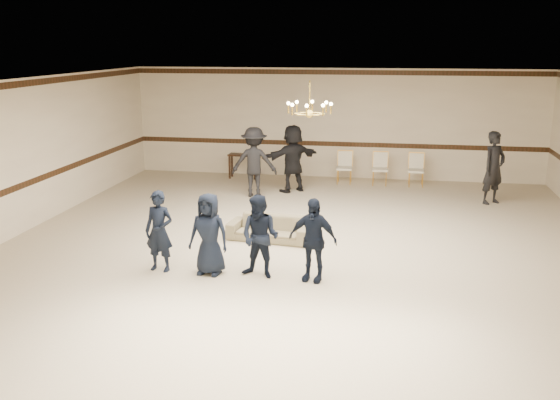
{
  "coord_description": "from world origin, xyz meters",
  "views": [
    {
      "loc": [
        1.55,
        -11.1,
        3.92
      ],
      "look_at": [
        -0.32,
        -0.5,
        1.16
      ],
      "focal_mm": 39.63,
      "sensor_mm": 36.0,
      "label": 1
    }
  ],
  "objects_px": {
    "banquet_chair_left": "(344,168)",
    "chandelier": "(310,97)",
    "boy_c": "(260,237)",
    "boy_b": "(209,234)",
    "banquet_chair_mid": "(380,169)",
    "settee": "(270,228)",
    "console_table": "(243,166)",
    "boy_d": "(313,240)",
    "adult_mid": "(293,158)",
    "banquet_chair_right": "(416,170)",
    "boy_a": "(159,231)",
    "adult_left": "(254,162)",
    "adult_right": "(494,168)"
  },
  "relations": [
    {
      "from": "boy_c",
      "to": "banquet_chair_mid",
      "type": "distance_m",
      "value": 7.74
    },
    {
      "from": "adult_mid",
      "to": "boy_d",
      "type": "bearing_deg",
      "value": 61.89
    },
    {
      "from": "console_table",
      "to": "adult_mid",
      "type": "bearing_deg",
      "value": -35.89
    },
    {
      "from": "banquet_chair_left",
      "to": "chandelier",
      "type": "bearing_deg",
      "value": -94.23
    },
    {
      "from": "boy_c",
      "to": "banquet_chair_left",
      "type": "distance_m",
      "value": 7.56
    },
    {
      "from": "settee",
      "to": "chandelier",
      "type": "bearing_deg",
      "value": 28.82
    },
    {
      "from": "boy_d",
      "to": "settee",
      "type": "height_order",
      "value": "boy_d"
    },
    {
      "from": "adult_left",
      "to": "adult_mid",
      "type": "xyz_separation_m",
      "value": [
        0.9,
        0.7,
        0.0
      ]
    },
    {
      "from": "boy_b",
      "to": "banquet_chair_left",
      "type": "height_order",
      "value": "boy_b"
    },
    {
      "from": "console_table",
      "to": "boy_c",
      "type": "bearing_deg",
      "value": -70.78
    },
    {
      "from": "adult_right",
      "to": "banquet_chair_left",
      "type": "relative_size",
      "value": 2.0
    },
    {
      "from": "adult_mid",
      "to": "banquet_chair_right",
      "type": "distance_m",
      "value": 3.55
    },
    {
      "from": "chandelier",
      "to": "boy_d",
      "type": "relative_size",
      "value": 0.65
    },
    {
      "from": "adult_right",
      "to": "banquet_chair_right",
      "type": "bearing_deg",
      "value": 98.44
    },
    {
      "from": "boy_c",
      "to": "banquet_chair_right",
      "type": "bearing_deg",
      "value": 82.66
    },
    {
      "from": "chandelier",
      "to": "adult_mid",
      "type": "bearing_deg",
      "value": 103.42
    },
    {
      "from": "banquet_chair_right",
      "to": "boy_a",
      "type": "bearing_deg",
      "value": -116.82
    },
    {
      "from": "boy_a",
      "to": "boy_d",
      "type": "relative_size",
      "value": 1.0
    },
    {
      "from": "settee",
      "to": "adult_mid",
      "type": "bearing_deg",
      "value": 99.97
    },
    {
      "from": "banquet_chair_right",
      "to": "settee",
      "type": "bearing_deg",
      "value": -114.46
    },
    {
      "from": "boy_b",
      "to": "adult_mid",
      "type": "bearing_deg",
      "value": 91.89
    },
    {
      "from": "chandelier",
      "to": "boy_c",
      "type": "distance_m",
      "value": 3.22
    },
    {
      "from": "boy_a",
      "to": "banquet_chair_mid",
      "type": "bearing_deg",
      "value": 71.44
    },
    {
      "from": "banquet_chair_right",
      "to": "chandelier",
      "type": "bearing_deg",
      "value": -109.37
    },
    {
      "from": "settee",
      "to": "boy_a",
      "type": "bearing_deg",
      "value": -120.43
    },
    {
      "from": "boy_b",
      "to": "boy_d",
      "type": "bearing_deg",
      "value": 6.19
    },
    {
      "from": "boy_a",
      "to": "chandelier",
      "type": "bearing_deg",
      "value": 52.66
    },
    {
      "from": "banquet_chair_left",
      "to": "boy_c",
      "type": "bearing_deg",
      "value": -96.95
    },
    {
      "from": "adult_mid",
      "to": "console_table",
      "type": "height_order",
      "value": "adult_mid"
    },
    {
      "from": "boy_c",
      "to": "boy_d",
      "type": "xyz_separation_m",
      "value": [
        0.9,
        0.0,
        0.0
      ]
    },
    {
      "from": "boy_a",
      "to": "banquet_chair_left",
      "type": "height_order",
      "value": "boy_a"
    },
    {
      "from": "banquet_chair_right",
      "to": "console_table",
      "type": "relative_size",
      "value": 1.06
    },
    {
      "from": "boy_d",
      "to": "adult_left",
      "type": "xyz_separation_m",
      "value": [
        -2.23,
        5.6,
        0.19
      ]
    },
    {
      "from": "adult_left",
      "to": "adult_mid",
      "type": "bearing_deg",
      "value": -148.51
    },
    {
      "from": "boy_d",
      "to": "adult_mid",
      "type": "height_order",
      "value": "adult_mid"
    },
    {
      "from": "boy_d",
      "to": "adult_right",
      "type": "relative_size",
      "value": 0.79
    },
    {
      "from": "boy_b",
      "to": "boy_c",
      "type": "distance_m",
      "value": 0.9
    },
    {
      "from": "adult_right",
      "to": "banquet_chair_right",
      "type": "relative_size",
      "value": 2.0
    },
    {
      "from": "boy_c",
      "to": "banquet_chair_right",
      "type": "distance_m",
      "value": 8.04
    },
    {
      "from": "settee",
      "to": "console_table",
      "type": "distance_m",
      "value": 5.98
    },
    {
      "from": "boy_a",
      "to": "banquet_chair_left",
      "type": "bearing_deg",
      "value": 77.91
    },
    {
      "from": "chandelier",
      "to": "boy_b",
      "type": "xyz_separation_m",
      "value": [
        -1.42,
        -2.33,
        -2.16
      ]
    },
    {
      "from": "boy_d",
      "to": "banquet_chair_left",
      "type": "xyz_separation_m",
      "value": [
        -0.02,
        7.51,
        -0.26
      ]
    },
    {
      "from": "boy_d",
      "to": "adult_left",
      "type": "bearing_deg",
      "value": 124.02
    },
    {
      "from": "console_table",
      "to": "boy_d",
      "type": "bearing_deg",
      "value": -64.77
    },
    {
      "from": "boy_a",
      "to": "boy_d",
      "type": "bearing_deg",
      "value": 7.54
    },
    {
      "from": "boy_d",
      "to": "console_table",
      "type": "bearing_deg",
      "value": 123.75
    },
    {
      "from": "boy_c",
      "to": "adult_right",
      "type": "relative_size",
      "value": 0.79
    },
    {
      "from": "settee",
      "to": "adult_left",
      "type": "relative_size",
      "value": 0.94
    },
    {
      "from": "banquet_chair_right",
      "to": "adult_right",
      "type": "bearing_deg",
      "value": -36.74
    }
  ]
}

